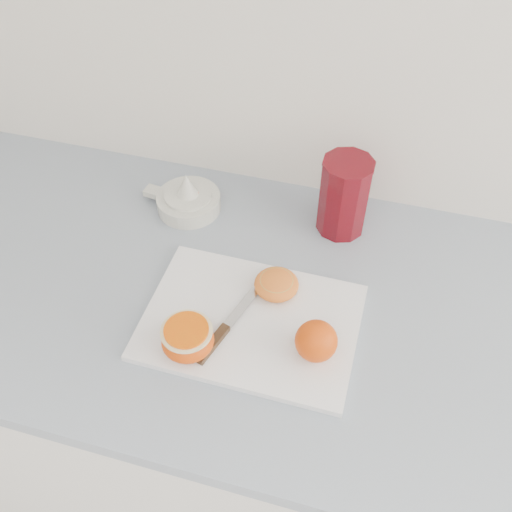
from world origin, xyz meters
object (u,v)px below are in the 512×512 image
object	(u,v)px
half_orange	(188,339)
red_tumbler	(344,199)
counter	(268,419)
citrus_juicer	(188,199)
cutting_board	(251,322)

from	to	relation	value
half_orange	red_tumbler	bearing A→B (deg)	62.59
red_tumbler	counter	bearing A→B (deg)	-111.51
counter	citrus_juicer	bearing A→B (deg)	141.04
counter	half_orange	xyz separation A→B (m)	(-0.10, -0.14, 0.48)
cutting_board	citrus_juicer	distance (m)	0.31
half_orange	citrus_juicer	size ratio (longest dim) A/B	0.51
cutting_board	red_tumbler	size ratio (longest dim) A/B	2.25
red_tumbler	citrus_juicer	bearing A→B (deg)	-174.45
counter	red_tumbler	distance (m)	0.56
counter	cutting_board	size ratio (longest dim) A/B	6.86
citrus_juicer	red_tumbler	size ratio (longest dim) A/B	1.03
cutting_board	citrus_juicer	world-z (taller)	citrus_juicer
counter	cutting_board	bearing A→B (deg)	-107.97
citrus_juicer	red_tumbler	world-z (taller)	red_tumbler
cutting_board	red_tumbler	bearing A→B (deg)	69.31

